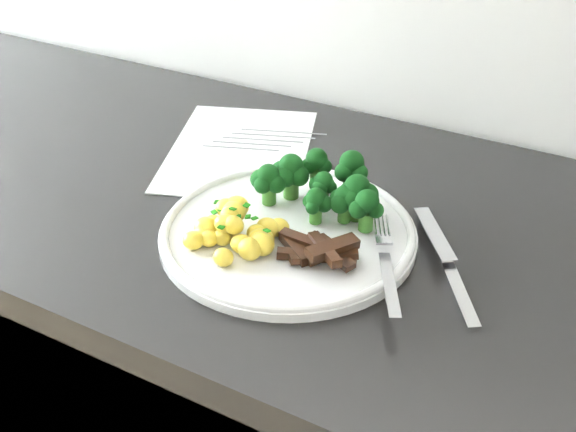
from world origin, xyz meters
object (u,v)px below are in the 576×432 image
beef_strips (318,250)px  knife (452,277)px  potatoes (236,230)px  recipe_paper (240,149)px  plate (288,231)px  fork (387,268)px  counter (242,423)px  broccoli (324,185)px

beef_strips → knife: (0.14, 0.04, -0.01)m
potatoes → knife: bearing=13.6°
recipe_paper → plate: bearing=-43.9°
potatoes → knife: (0.24, 0.06, -0.02)m
beef_strips → potatoes: bearing=-170.4°
beef_strips → fork: 0.08m
counter → fork: (0.25, -0.08, 0.47)m
recipe_paper → plate: plate is taller
plate → potatoes: size_ratio=2.96×
recipe_paper → broccoli: bearing=-29.0°
potatoes → plate: bearing=50.4°
beef_strips → knife: size_ratio=0.56×
broccoli → knife: (0.18, -0.05, -0.04)m
plate → knife: 0.20m
beef_strips → knife: bearing=16.2°
counter → beef_strips: (0.17, -0.09, 0.47)m
plate → knife: (0.20, 0.01, 0.00)m
plate → knife: bearing=2.4°
broccoli → potatoes: (-0.06, -0.11, -0.02)m
knife → broccoli: bearing=164.2°
potatoes → fork: 0.18m
recipe_paper → knife: 0.39m
fork → knife: (0.06, 0.03, -0.01)m
counter → beef_strips: beef_strips is taller
plate → beef_strips: (0.05, -0.03, 0.01)m
potatoes → beef_strips: (0.10, 0.02, -0.01)m
beef_strips → fork: (0.08, 0.01, -0.00)m
recipe_paper → knife: bearing=-22.8°
broccoli → beef_strips: 0.10m
potatoes → fork: bearing=8.3°
knife → potatoes: bearing=-166.4°
counter → plate: bearing=-25.8°
counter → potatoes: 0.49m
counter → recipe_paper: bearing=115.4°
counter → recipe_paper: (-0.05, 0.10, 0.45)m
knife → fork: bearing=-152.9°
plate → beef_strips: beef_strips is taller
potatoes → recipe_paper: bearing=121.2°
potatoes → counter: bearing=126.3°
broccoli → potatoes: size_ratio=1.68×
counter → broccoli: (0.13, 0.00, 0.49)m
recipe_paper → knife: size_ratio=1.79×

